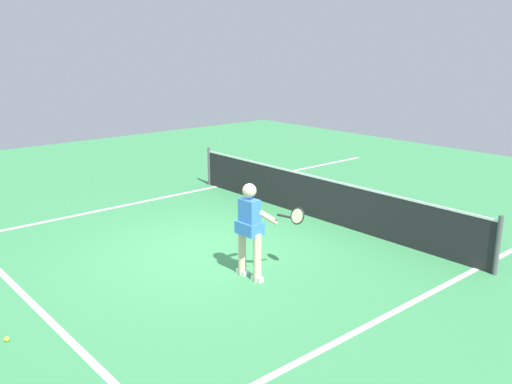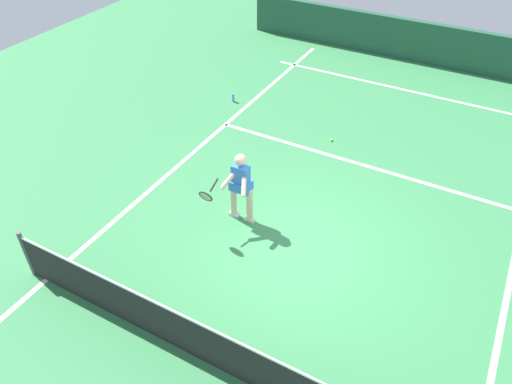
# 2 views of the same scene
# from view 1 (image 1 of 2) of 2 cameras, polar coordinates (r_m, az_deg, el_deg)

# --- Properties ---
(ground_plane) EXTENTS (25.43, 25.43, 0.00)m
(ground_plane) POSITION_cam_1_polar(r_m,az_deg,el_deg) (9.88, -5.21, -6.20)
(ground_plane) COLOR #38844C
(service_line_marking) EXTENTS (7.18, 0.10, 0.01)m
(service_line_marking) POSITION_cam_1_polar(r_m,az_deg,el_deg) (8.61, -22.50, -10.67)
(service_line_marking) COLOR white
(service_line_marking) RESTS_ON ground
(sideline_left_marking) EXTENTS (0.10, 17.56, 0.01)m
(sideline_left_marking) POSITION_cam_1_polar(r_m,az_deg,el_deg) (12.82, -14.66, -1.58)
(sideline_left_marking) COLOR white
(sideline_left_marking) RESTS_ON ground
(sideline_right_marking) EXTENTS (0.10, 17.56, 0.01)m
(sideline_right_marking) POSITION_cam_1_polar(r_m,az_deg,el_deg) (7.52, 11.52, -13.63)
(sideline_right_marking) COLOR white
(sideline_right_marking) RESTS_ON ground
(court_net) EXTENTS (7.86, 0.08, 1.00)m
(court_net) POSITION_cam_1_polar(r_m,az_deg,el_deg) (11.58, 6.51, -0.58)
(court_net) COLOR #4C4C51
(court_net) RESTS_ON ground
(tennis_player) EXTENTS (0.76, 0.94, 1.55)m
(tennis_player) POSITION_cam_1_polar(r_m,az_deg,el_deg) (8.48, -0.50, -3.69)
(tennis_player) COLOR beige
(tennis_player) RESTS_ON ground
(tennis_ball_near) EXTENTS (0.07, 0.07, 0.07)m
(tennis_ball_near) POSITION_cam_1_polar(r_m,az_deg,el_deg) (7.70, -24.69, -13.84)
(tennis_ball_near) COLOR #D1E533
(tennis_ball_near) RESTS_ON ground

